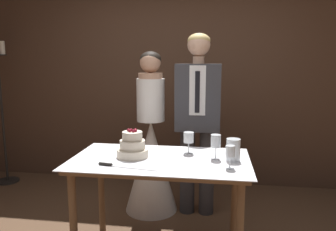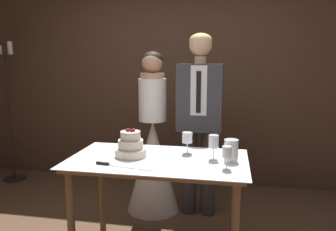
{
  "view_description": "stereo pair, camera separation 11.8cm",
  "coord_description": "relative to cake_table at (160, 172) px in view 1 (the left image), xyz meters",
  "views": [
    {
      "loc": [
        0.5,
        -2.16,
        1.55
      ],
      "look_at": [
        0.09,
        0.61,
        1.08
      ],
      "focal_mm": 35.0,
      "sensor_mm": 36.0,
      "label": 1
    },
    {
      "loc": [
        0.61,
        -2.14,
        1.55
      ],
      "look_at": [
        0.09,
        0.61,
        1.08
      ],
      "focal_mm": 35.0,
      "sensor_mm": 36.0,
      "label": 2
    }
  ],
  "objects": [
    {
      "name": "wall_back",
      "position": [
        -0.09,
        1.75,
        0.73
      ],
      "size": [
        5.6,
        0.12,
        2.88
      ],
      "primitive_type": "cube",
      "color": "#513828",
      "rests_on": "ground_plane"
    },
    {
      "name": "cake_knife",
      "position": [
        -0.27,
        -0.23,
        0.11
      ],
      "size": [
        0.44,
        0.09,
        0.02
      ],
      "rotation": [
        0.0,
        0.0,
        -0.15
      ],
      "color": "silver",
      "rests_on": "cake_table"
    },
    {
      "name": "hurricane_candle",
      "position": [
        0.54,
        0.03,
        0.18
      ],
      "size": [
        0.1,
        0.1,
        0.17
      ],
      "color": "silver",
      "rests_on": "cake_table"
    },
    {
      "name": "candle_stand",
      "position": [
        -2.23,
        1.33,
        0.12
      ],
      "size": [
        0.28,
        0.28,
        1.78
      ],
      "color": "black",
      "rests_on": "ground_plane"
    },
    {
      "name": "bride",
      "position": [
        -0.24,
        0.82,
        -0.11
      ],
      "size": [
        0.54,
        0.54,
        1.64
      ],
      "color": "white",
      "rests_on": "ground_plane"
    },
    {
      "name": "groom",
      "position": [
        0.24,
        0.82,
        0.32
      ],
      "size": [
        0.44,
        0.25,
        1.81
      ],
      "color": "#38383D",
      "rests_on": "ground_plane"
    },
    {
      "name": "cake_table",
      "position": [
        0.0,
        0.0,
        0.0
      ],
      "size": [
        1.35,
        0.77,
        0.81
      ],
      "color": "brown",
      "rests_on": "ground_plane"
    },
    {
      "name": "wine_glass_middle",
      "position": [
        0.2,
        0.18,
        0.22
      ],
      "size": [
        0.08,
        0.08,
        0.17
      ],
      "color": "silver",
      "rests_on": "cake_table"
    },
    {
      "name": "tiered_cake",
      "position": [
        -0.22,
        0.01,
        0.18
      ],
      "size": [
        0.24,
        0.24,
        0.22
      ],
      "color": "beige",
      "rests_on": "cake_table"
    },
    {
      "name": "wine_glass_far",
      "position": [
        0.51,
        -0.15,
        0.22
      ],
      "size": [
        0.06,
        0.06,
        0.16
      ],
      "color": "silver",
      "rests_on": "cake_table"
    },
    {
      "name": "wine_glass_near",
      "position": [
        0.42,
        0.05,
        0.23
      ],
      "size": [
        0.08,
        0.08,
        0.19
      ],
      "color": "silver",
      "rests_on": "cake_table"
    }
  ]
}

